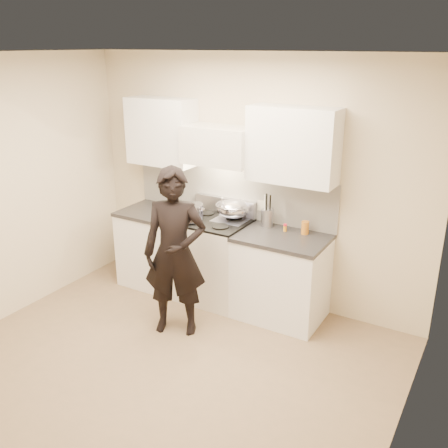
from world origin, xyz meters
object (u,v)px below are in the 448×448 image
object	(u,v)px
utensil_crock	(267,216)
counter_right	(281,277)
stove	(214,259)
person	(175,253)
wok	(233,209)

from	to	relation	value
utensil_crock	counter_right	bearing A→B (deg)	-35.44
stove	person	bearing A→B (deg)	-87.35
stove	person	size ratio (longest dim) A/B	0.56
utensil_crock	person	size ratio (longest dim) A/B	0.21
wok	person	world-z (taller)	person
counter_right	wok	distance (m)	0.91
counter_right	utensil_crock	xyz separation A→B (m)	(-0.27, 0.19, 0.57)
wok	utensil_crock	world-z (taller)	utensil_crock
person	counter_right	bearing A→B (deg)	21.03
stove	utensil_crock	distance (m)	0.81
counter_right	utensil_crock	size ratio (longest dim) A/B	2.61
stove	person	xyz separation A→B (m)	(0.04, -0.77, 0.38)
counter_right	person	world-z (taller)	person
person	wok	bearing A→B (deg)	58.62
stove	wok	xyz separation A→B (m)	(0.17, 0.14, 0.59)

